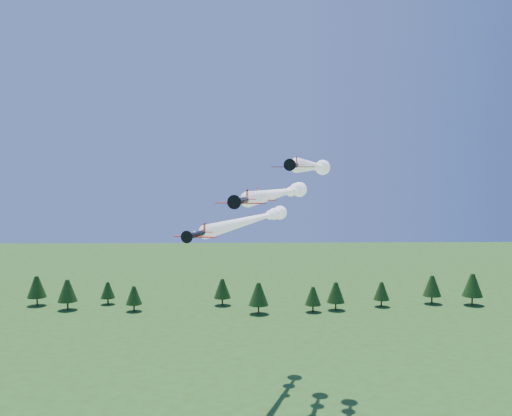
{
  "coord_description": "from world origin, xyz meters",
  "views": [
    {
      "loc": [
        -0.48,
        -95.86,
        50.56
      ],
      "look_at": [
        1.72,
        0.0,
        44.22
      ],
      "focal_mm": 40.0,
      "sensor_mm": 36.0,
      "label": 1
    }
  ],
  "objects_px": {
    "plane_left": "(256,219)",
    "plane_slot": "(254,198)",
    "plane_lead": "(282,193)",
    "plane_right": "(315,166)"
  },
  "relations": [
    {
      "from": "plane_slot",
      "to": "plane_lead",
      "type": "bearing_deg",
      "value": 79.74
    },
    {
      "from": "plane_lead",
      "to": "plane_left",
      "type": "distance_m",
      "value": 12.42
    },
    {
      "from": "plane_lead",
      "to": "plane_slot",
      "type": "xyz_separation_m",
      "value": [
        -6.31,
        -16.22,
        -0.36
      ]
    },
    {
      "from": "plane_lead",
      "to": "plane_right",
      "type": "relative_size",
      "value": 1.15
    },
    {
      "from": "plane_left",
      "to": "plane_slot",
      "type": "xyz_separation_m",
      "value": [
        -0.86,
        -25.43,
        5.96
      ]
    },
    {
      "from": "plane_left",
      "to": "plane_right",
      "type": "distance_m",
      "value": 18.9
    },
    {
      "from": "plane_left",
      "to": "plane_slot",
      "type": "height_order",
      "value": "plane_slot"
    },
    {
      "from": "plane_left",
      "to": "plane_right",
      "type": "bearing_deg",
      "value": -12.28
    },
    {
      "from": "plane_lead",
      "to": "plane_left",
      "type": "xyz_separation_m",
      "value": [
        -5.45,
        9.21,
        -6.31
      ]
    },
    {
      "from": "plane_left",
      "to": "plane_slot",
      "type": "bearing_deg",
      "value": -73.07
    }
  ]
}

